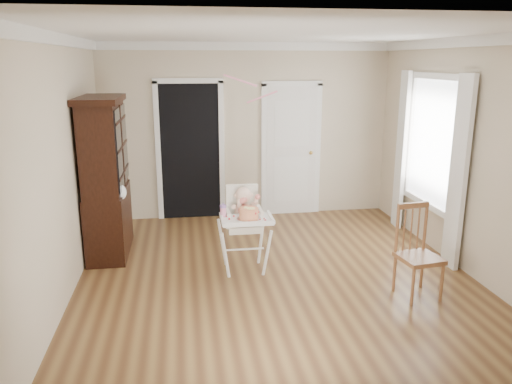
{
  "coord_description": "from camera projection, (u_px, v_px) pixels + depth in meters",
  "views": [
    {
      "loc": [
        -1.02,
        -5.23,
        2.43
      ],
      "look_at": [
        -0.21,
        0.18,
        0.99
      ],
      "focal_mm": 35.0,
      "sensor_mm": 36.0,
      "label": 1
    }
  ],
  "objects": [
    {
      "name": "cake",
      "position": [
        249.0,
        213.0,
        5.55
      ],
      "size": [
        0.28,
        0.28,
        0.13
      ],
      "color": "silver",
      "rests_on": "high_chair"
    },
    {
      "name": "window_right",
      "position": [
        430.0,
        151.0,
        6.52
      ],
      "size": [
        0.13,
        1.84,
        2.3
      ],
      "color": "white",
      "rests_on": "wall_right"
    },
    {
      "name": "wall_right",
      "position": [
        469.0,
        157.0,
        5.75
      ],
      "size": [
        0.0,
        5.0,
        5.0
      ],
      "primitive_type": "plane",
      "rotation": [
        1.57,
        0.0,
        -1.57
      ],
      "color": "beige",
      "rests_on": "floor"
    },
    {
      "name": "dining_chair",
      "position": [
        418.0,
        255.0,
        5.23
      ],
      "size": [
        0.45,
        0.45,
        0.98
      ],
      "rotation": [
        0.0,
        0.0,
        0.14
      ],
      "color": "brown",
      "rests_on": "floor"
    },
    {
      "name": "ceiling",
      "position": [
        279.0,
        33.0,
        5.08
      ],
      "size": [
        5.0,
        5.0,
        0.0
      ],
      "primitive_type": "plane",
      "rotation": [
        3.14,
        0.0,
        0.0
      ],
      "color": "white",
      "rests_on": "wall_back"
    },
    {
      "name": "china_cabinet",
      "position": [
        106.0,
        177.0,
        6.29
      ],
      "size": [
        0.53,
        1.19,
        2.01
      ],
      "color": "black",
      "rests_on": "floor"
    },
    {
      "name": "wall_back",
      "position": [
        247.0,
        132.0,
        7.81
      ],
      "size": [
        4.5,
        0.0,
        4.5
      ],
      "primitive_type": "plane",
      "rotation": [
        1.57,
        0.0,
        0.0
      ],
      "color": "beige",
      "rests_on": "floor"
    },
    {
      "name": "baby",
      "position": [
        244.0,
        207.0,
        5.81
      ],
      "size": [
        0.3,
        0.22,
        0.45
      ],
      "rotation": [
        0.0,
        0.0,
        0.0
      ],
      "color": "beige",
      "rests_on": "high_chair"
    },
    {
      "name": "wall_left",
      "position": [
        62.0,
        170.0,
        5.1
      ],
      "size": [
        0.0,
        5.0,
        5.0
      ],
      "primitive_type": "plane",
      "rotation": [
        1.57,
        0.0,
        1.57
      ],
      "color": "beige",
      "rests_on": "floor"
    },
    {
      "name": "crown_molding",
      "position": [
        279.0,
        39.0,
        5.09
      ],
      "size": [
        4.5,
        5.0,
        0.12
      ],
      "primitive_type": null,
      "color": "white",
      "rests_on": "ceiling"
    },
    {
      "name": "sippy_cup",
      "position": [
        223.0,
        210.0,
        5.63
      ],
      "size": [
        0.07,
        0.07,
        0.18
      ],
      "rotation": [
        0.0,
        0.0,
        0.0
      ],
      "color": "pink",
      "rests_on": "high_chair"
    },
    {
      "name": "streamer",
      "position": [
        240.0,
        80.0,
        6.37
      ],
      "size": [
        0.41,
        0.32,
        0.15
      ],
      "primitive_type": null,
      "rotation": [
        0.26,
        0.0,
        0.92
      ],
      "color": "pink",
      "rests_on": "ceiling"
    },
    {
      "name": "doorway",
      "position": [
        190.0,
        149.0,
        7.73
      ],
      "size": [
        1.06,
        0.05,
        2.22
      ],
      "color": "black",
      "rests_on": "wall_back"
    },
    {
      "name": "floor",
      "position": [
        276.0,
        278.0,
        5.77
      ],
      "size": [
        5.0,
        5.0,
        0.0
      ],
      "primitive_type": "plane",
      "color": "#52331C",
      "rests_on": "ground"
    },
    {
      "name": "high_chair",
      "position": [
        244.0,
        219.0,
        5.82
      ],
      "size": [
        0.6,
        0.73,
        1.03
      ],
      "rotation": [
        0.0,
        0.0,
        0.0
      ],
      "color": "white",
      "rests_on": "floor"
    },
    {
      "name": "closet_door",
      "position": [
        291.0,
        151.0,
        7.97
      ],
      "size": [
        0.96,
        0.09,
        2.13
      ],
      "color": "white",
      "rests_on": "wall_back"
    }
  ]
}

